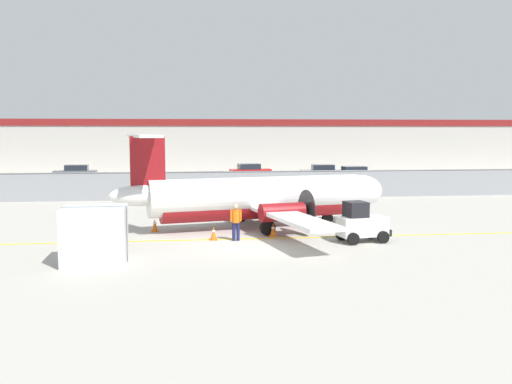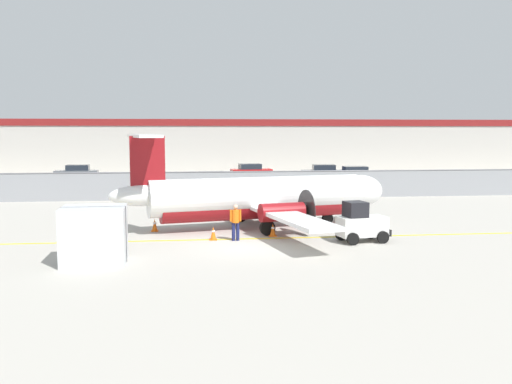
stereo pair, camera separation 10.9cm
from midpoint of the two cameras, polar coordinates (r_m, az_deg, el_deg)
name	(u,v)px [view 2 (the right image)]	position (r m, az deg, el deg)	size (l,w,h in m)	color
ground_plane	(244,239)	(27.08, -1.13, -4.71)	(140.00, 140.00, 0.01)	#ADA89E
perimeter_fence	(223,184)	(42.74, -3.20, 0.78)	(98.00, 0.10, 2.10)	gray
parking_lot_strip	(216,184)	(54.27, -3.93, 0.79)	(98.00, 17.00, 0.12)	#38383A
background_building	(209,146)	(72.53, -4.66, 4.66)	(91.00, 8.10, 6.50)	beige
commuter_airplane	(263,198)	(29.99, 0.82, -0.56)	(14.96, 15.97, 4.92)	white
baggage_tug	(361,224)	(26.68, 10.58, -3.12)	(2.48, 1.71, 1.88)	silver
ground_crew_worker	(236,220)	(26.53, -1.94, -2.86)	(0.55, 0.36, 1.70)	#191E4C
cargo_container	(94,235)	(22.89, -15.75, -4.16)	(2.47, 2.08, 2.20)	silver
traffic_cone_near_left	(155,225)	(29.53, -9.99, -3.28)	(0.36, 0.36, 0.64)	orange
traffic_cone_near_right	(213,233)	(26.84, -4.18, -4.15)	(0.36, 0.36, 0.64)	orange
traffic_cone_far_left	(273,230)	(27.71, 1.81, -3.81)	(0.36, 0.36, 0.64)	orange
parked_car_0	(77,173)	(60.23, -17.44, 1.85)	(4.28, 2.18, 1.58)	slate
parked_car_1	(93,183)	(48.32, -15.93, 0.90)	(4.32, 2.27, 1.58)	black
parked_car_2	(150,180)	(50.04, -10.46, 1.21)	(4.34, 2.30, 1.58)	navy
parked_car_3	(214,181)	(47.89, -4.21, 1.08)	(4.31, 2.24, 1.58)	navy
parked_car_4	(251,171)	(59.43, -0.45, 2.07)	(4.37, 2.39, 1.58)	red
parked_car_5	(323,173)	(58.24, 6.74, 1.95)	(4.33, 2.28, 1.58)	slate
parked_car_6	(356,175)	(55.83, 10.04, 1.72)	(4.24, 2.08, 1.58)	navy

